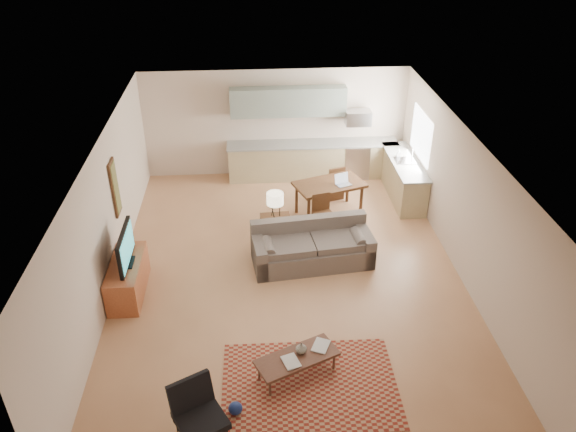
{
  "coord_description": "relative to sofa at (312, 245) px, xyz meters",
  "views": [
    {
      "loc": [
        -0.65,
        -8.63,
        6.47
      ],
      "look_at": [
        0.0,
        0.3,
        1.15
      ],
      "focal_mm": 35.0,
      "sensor_mm": 36.0,
      "label": 1
    }
  ],
  "objects": [
    {
      "name": "dining_chair_near",
      "position": [
        0.37,
        1.15,
        0.0
      ],
      "size": [
        0.5,
        0.51,
        0.85
      ],
      "primitive_type": null,
      "rotation": [
        0.0,
        0.0,
        0.27
      ],
      "color": "#3D2313",
      "rests_on": "floor"
    },
    {
      "name": "vase",
      "position": [
        -0.48,
        -2.82,
        0.04
      ],
      "size": [
        0.17,
        0.17,
        0.18
      ],
      "primitive_type": "imported",
      "rotation": [
        0.0,
        0.0,
        0.01
      ],
      "color": "black",
      "rests_on": "coffee_table"
    },
    {
      "name": "sofa",
      "position": [
        0.0,
        0.0,
        0.0
      ],
      "size": [
        2.52,
        1.31,
        0.84
      ],
      "primitive_type": null,
      "rotation": [
        0.0,
        0.0,
        0.11
      ],
      "color": "#5B5049",
      "rests_on": "floor"
    },
    {
      "name": "window_right",
      "position": [
        2.75,
        2.61,
        1.13
      ],
      "size": [
        0.02,
        1.4,
        1.05
      ],
      "primitive_type": "cube",
      "color": "white",
      "rests_on": "room"
    },
    {
      "name": "dining_chair_far",
      "position": [
        0.8,
        2.67,
        0.0
      ],
      "size": [
        0.5,
        0.52,
        0.85
      ],
      "primitive_type": null,
      "rotation": [
        0.0,
        0.0,
        3.41
      ],
      "color": "#3D2313",
      "rests_on": "floor"
    },
    {
      "name": "book_a",
      "position": [
        -0.76,
        -3.06,
        -0.03
      ],
      "size": [
        0.41,
        0.44,
        0.03
      ],
      "primitive_type": "imported",
      "rotation": [
        0.0,
        0.0,
        0.33
      ],
      "color": "maroon",
      "rests_on": "coffee_table"
    },
    {
      "name": "table_lamp",
      "position": [
        -0.68,
        0.66,
        0.56
      ],
      "size": [
        0.34,
        0.34,
        0.56
      ],
      "primitive_type": null,
      "rotation": [
        0.0,
        0.0,
        -0.01
      ],
      "color": "beige",
      "rests_on": "console_table"
    },
    {
      "name": "armchair",
      "position": [
        -1.93,
        -3.93,
        -0.01
      ],
      "size": [
        0.97,
        0.97,
        0.82
      ],
      "primitive_type": null,
      "rotation": [
        0.0,
        0.0,
        0.49
      ],
      "color": "black",
      "rests_on": "floor"
    },
    {
      "name": "dining_table",
      "position": [
        0.58,
        1.91,
        -0.04
      ],
      "size": [
        1.7,
        1.31,
        0.76
      ],
      "primitive_type": null,
      "rotation": [
        0.0,
        0.0,
        0.33
      ],
      "color": "#3D2313",
      "rests_on": "floor"
    },
    {
      "name": "tv_credenza",
      "position": [
        -3.44,
        -0.69,
        -0.09
      ],
      "size": [
        0.55,
        1.43,
        0.66
      ],
      "primitive_type": null,
      "color": "#994A2A",
      "rests_on": "floor"
    },
    {
      "name": "coffee_table",
      "position": [
        -0.55,
        -2.91,
        -0.23
      ],
      "size": [
        1.35,
        0.97,
        0.38
      ],
      "primitive_type": null,
      "rotation": [
        0.0,
        0.0,
        0.42
      ],
      "color": "#4A291C",
      "rests_on": "floor"
    },
    {
      "name": "kitchen_microwave",
      "position": [
        1.52,
        3.81,
        1.13
      ],
      "size": [
        0.62,
        0.4,
        0.35
      ],
      "primitive_type": "cube",
      "color": "#A5A8AD",
      "rests_on": "room"
    },
    {
      "name": "triptych",
      "position": [
        -0.58,
        4.08,
        1.33
      ],
      "size": [
        1.7,
        0.04,
        0.5
      ],
      "primitive_type": null,
      "color": "#F2E2BF",
      "rests_on": "room"
    },
    {
      "name": "tv",
      "position": [
        -3.38,
        -0.69,
        0.57
      ],
      "size": [
        0.11,
        1.1,
        0.66
      ],
      "primitive_type": null,
      "color": "black",
      "rests_on": "tv_credenza"
    },
    {
      "name": "kitchen_range",
      "position": [
        1.52,
        3.79,
        0.03
      ],
      "size": [
        0.62,
        0.62,
        0.9
      ],
      "primitive_type": "cube",
      "color": "#A5A8AD",
      "rests_on": "ground"
    },
    {
      "name": "rug",
      "position": [
        -0.38,
        -3.13,
        -0.41
      ],
      "size": [
        2.64,
        1.85,
        0.02
      ],
      "primitive_type": "cube",
      "rotation": [
        0.0,
        0.0,
        -0.02
      ],
      "color": "maroon",
      "rests_on": "floor"
    },
    {
      "name": "upper_cabinets",
      "position": [
        -0.18,
        3.94,
        1.53
      ],
      "size": [
        2.8,
        0.34,
        0.7
      ],
      "primitive_type": "cube",
      "color": "gray",
      "rests_on": "room"
    },
    {
      "name": "kitchen_counter_back",
      "position": [
        0.42,
        3.79,
        0.04
      ],
      "size": [
        4.26,
        0.64,
        0.92
      ],
      "primitive_type": null,
      "color": "tan",
      "rests_on": "ground"
    },
    {
      "name": "soap_bottle",
      "position": [
        2.35,
        2.85,
        0.6
      ],
      "size": [
        0.11,
        0.11,
        0.19
      ],
      "primitive_type": "imported",
      "rotation": [
        0.0,
        0.0,
        -0.15
      ],
      "color": "#F2E2BF",
      "rests_on": "kitchen_counter_right"
    },
    {
      "name": "laptop",
      "position": [
        0.88,
        1.81,
        0.46
      ],
      "size": [
        0.38,
        0.34,
        0.24
      ],
      "primitive_type": null,
      "rotation": [
        0.0,
        0.0,
        0.36
      ],
      "color": "#A5A8AD",
      "rests_on": "dining_table"
    },
    {
      "name": "kitchen_counter_right",
      "position": [
        2.45,
        2.61,
        0.04
      ],
      "size": [
        0.64,
        2.26,
        0.92
      ],
      "primitive_type": null,
      "color": "tan",
      "rests_on": "ground"
    },
    {
      "name": "room",
      "position": [
        -0.48,
        -0.39,
        0.93
      ],
      "size": [
        9.0,
        9.0,
        9.0
      ],
      "color": "#AF7850",
      "rests_on": "ground"
    },
    {
      "name": "console_table",
      "position": [
        -0.68,
        0.66,
        -0.07
      ],
      "size": [
        0.62,
        0.43,
        0.7
      ],
      "primitive_type": null,
      "rotation": [
        0.0,
        0.0,
        0.05
      ],
      "color": "#3D2313",
      "rests_on": "floor"
    },
    {
      "name": "book_b",
      "position": [
        -0.28,
        -2.68,
        -0.03
      ],
      "size": [
        0.47,
        0.49,
        0.02
      ],
      "primitive_type": "imported",
      "rotation": [
        0.0,
        0.0,
        -0.43
      ],
      "color": "navy",
      "rests_on": "coffee_table"
    },
    {
      "name": "wall_art_left",
      "position": [
        -3.69,
        0.51,
        1.13
      ],
      "size": [
        0.06,
        0.42,
        1.1
      ],
      "primitive_type": null,
      "color": "olive",
      "rests_on": "room"
    }
  ]
}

